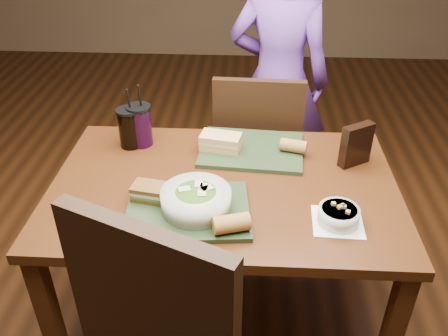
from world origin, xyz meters
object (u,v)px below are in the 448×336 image
Objects in this scene: chair_far at (256,152)px; soup_bowl at (339,215)px; salad_bowl at (196,199)px; dining_table at (224,203)px; cup_berry at (140,125)px; sandwich_near at (150,192)px; diner at (278,81)px; sandwich_far at (221,142)px; chip_bag at (356,145)px; tray_near at (188,211)px; baguette_far at (293,146)px; baguette_near at (231,223)px; cup_cola at (129,128)px; tray_far at (252,150)px.

chair_far is 5.55× the size of soup_bowl.
salad_bowl is at bearing 176.62° from soup_bowl.
dining_table is 0.50m from cup_berry.
salad_bowl is at bearing -15.60° from sandwich_near.
diner is 8.51× the size of sandwich_far.
cup_berry is 0.88m from chip_bag.
tray_near is 0.72m from chip_bag.
chip_bag reaches higher than tray_near.
baguette_far is at bearing 39.16° from dining_table.
sandwich_far is (-0.16, -0.37, 0.27)m from chair_far.
sandwich_far reaches higher than baguette_near.
cup_berry is (-0.61, -0.71, 0.08)m from diner.
baguette_far is (0.30, -0.01, -0.01)m from sandwich_far.
cup_berry is at bearing -147.04° from chair_far.
cup_cola is at bearing 59.25° from diner.
tray_near is 0.42m from sandwich_far.
salad_bowl reaches higher than sandwich_near.
tray_near is 1.60× the size of cup_cola.
cup_cola is (-0.33, 0.44, 0.03)m from salad_bowl.
soup_bowl is at bearing 13.12° from baguette_near.
diner is 11.64× the size of sandwich_near.
diner is 0.81m from sandwich_far.
sandwich_near reaches higher than tray_far.
diner is 3.61× the size of tray_far.
sandwich_far is at bearing 81.75° from diner.
chair_far is at bearing 32.14° from cup_cola.
cup_cola is (-0.38, 0.04, 0.04)m from sandwich_far.
baguette_near is (0.12, -0.11, -0.01)m from salad_bowl.
salad_bowl is (0.03, 0.01, 0.05)m from tray_near.
tray_far is 3.54× the size of baguette_near.
sandwich_far is (0.09, 0.41, 0.04)m from tray_near.
cup_cola reaches higher than sandwich_near.
tray_near is at bearing -56.46° from cup_cola.
sandwich_far is at bearing 178.99° from baguette_far.
baguette_far is 0.68m from cup_cola.
cup_cola is 0.96× the size of cup_berry.
diner is 12.78× the size of baguette_near.
baguette_near is (-0.35, -0.08, 0.02)m from soup_bowl.
soup_bowl is 0.65m from sandwich_near.
salad_bowl reaches higher than baguette_far.
sandwich_far is 0.39m from cup_cola.
dining_table is 0.25m from salad_bowl.
salad_bowl is (-0.19, -0.42, 0.05)m from tray_far.
salad_bowl is (-0.21, -0.78, 0.27)m from chair_far.
baguette_far is (0.27, 0.22, 0.13)m from dining_table.
chair_far is 0.46m from diner.
tray_near is at bearing -121.47° from dining_table.
soup_bowl is at bearing -56.85° from tray_far.
sandwich_near is 0.47× the size of cup_berry.
sandwich_far is 1.68× the size of baguette_far.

